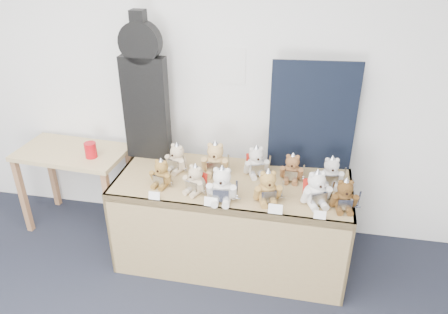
% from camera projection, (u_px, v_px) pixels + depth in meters
% --- Properties ---
extents(room_shell, '(6.00, 6.00, 6.00)m').
position_uv_depth(room_shell, '(233.00, 66.00, 3.52)').
color(room_shell, white).
rests_on(room_shell, floor).
extents(display_table, '(1.84, 0.78, 0.76)m').
position_uv_depth(display_table, '(231.00, 204.00, 3.40)').
color(display_table, olive).
rests_on(display_table, floor).
extents(side_table, '(0.97, 0.59, 0.78)m').
position_uv_depth(side_table, '(74.00, 163.00, 3.86)').
color(side_table, tan).
rests_on(side_table, floor).
extents(guitar_case, '(0.37, 0.12, 1.21)m').
position_uv_depth(guitar_case, '(145.00, 90.00, 3.48)').
color(guitar_case, black).
rests_on(guitar_case, display_table).
extents(navy_board, '(0.66, 0.08, 0.89)m').
position_uv_depth(navy_board, '(313.00, 117.00, 3.38)').
color(navy_board, black).
rests_on(navy_board, display_table).
extents(red_cup, '(0.10, 0.10, 0.13)m').
position_uv_depth(red_cup, '(91.00, 150.00, 3.67)').
color(red_cup, '#B40C14').
rests_on(red_cup, side_table).
extents(teddy_front_far_left, '(0.20, 0.18, 0.24)m').
position_uv_depth(teddy_front_far_left, '(162.00, 174.00, 3.30)').
color(teddy_front_far_left, brown).
rests_on(teddy_front_far_left, display_table).
extents(teddy_front_left, '(0.20, 0.20, 0.25)m').
position_uv_depth(teddy_front_left, '(196.00, 180.00, 3.21)').
color(teddy_front_left, tan).
rests_on(teddy_front_left, display_table).
extents(teddy_front_centre, '(0.25, 0.20, 0.30)m').
position_uv_depth(teddy_front_centre, '(222.00, 186.00, 3.10)').
color(teddy_front_centre, silver).
rests_on(teddy_front_centre, display_table).
extents(teddy_front_right, '(0.23, 0.21, 0.28)m').
position_uv_depth(teddy_front_right, '(268.00, 188.00, 3.10)').
color(teddy_front_right, olive).
rests_on(teddy_front_right, display_table).
extents(teddy_front_far_right, '(0.24, 0.23, 0.29)m').
position_uv_depth(teddy_front_far_right, '(316.00, 189.00, 3.07)').
color(teddy_front_far_right, silver).
rests_on(teddy_front_far_right, display_table).
extents(teddy_front_end, '(0.22, 0.18, 0.26)m').
position_uv_depth(teddy_front_end, '(344.00, 196.00, 3.02)').
color(teddy_front_end, '#52371C').
rests_on(teddy_front_end, display_table).
extents(teddy_back_left, '(0.21, 0.20, 0.26)m').
position_uv_depth(teddy_back_left, '(177.00, 159.00, 3.49)').
color(teddy_back_left, '#C9B393').
rests_on(teddy_back_left, display_table).
extents(teddy_back_centre_left, '(0.25, 0.20, 0.30)m').
position_uv_depth(teddy_back_centre_left, '(215.00, 160.00, 3.44)').
color(teddy_back_centre_left, tan).
rests_on(teddy_back_centre_left, display_table).
extents(teddy_back_centre_right, '(0.23, 0.21, 0.27)m').
position_uv_depth(teddy_back_centre_right, '(256.00, 162.00, 3.43)').
color(teddy_back_centre_right, beige).
rests_on(teddy_back_centre_right, display_table).
extents(teddy_back_right, '(0.20, 0.17, 0.25)m').
position_uv_depth(teddy_back_right, '(292.00, 169.00, 3.36)').
color(teddy_back_right, brown).
rests_on(teddy_back_right, display_table).
extents(teddy_back_end, '(0.22, 0.18, 0.26)m').
position_uv_depth(teddy_back_end, '(331.00, 173.00, 3.30)').
color(teddy_back_end, silver).
rests_on(teddy_back_end, display_table).
extents(entry_card_a, '(0.08, 0.02, 0.06)m').
position_uv_depth(entry_card_a, '(154.00, 196.00, 3.15)').
color(entry_card_a, white).
rests_on(entry_card_a, display_table).
extents(entry_card_b, '(0.10, 0.02, 0.07)m').
position_uv_depth(entry_card_b, '(211.00, 202.00, 3.07)').
color(entry_card_b, white).
rests_on(entry_card_b, display_table).
extents(entry_card_c, '(0.10, 0.02, 0.07)m').
position_uv_depth(entry_card_c, '(275.00, 209.00, 2.99)').
color(entry_card_c, white).
rests_on(entry_card_c, display_table).
extents(entry_card_d, '(0.08, 0.02, 0.06)m').
position_uv_depth(entry_card_d, '(320.00, 215.00, 2.94)').
color(entry_card_d, white).
rests_on(entry_card_d, display_table).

